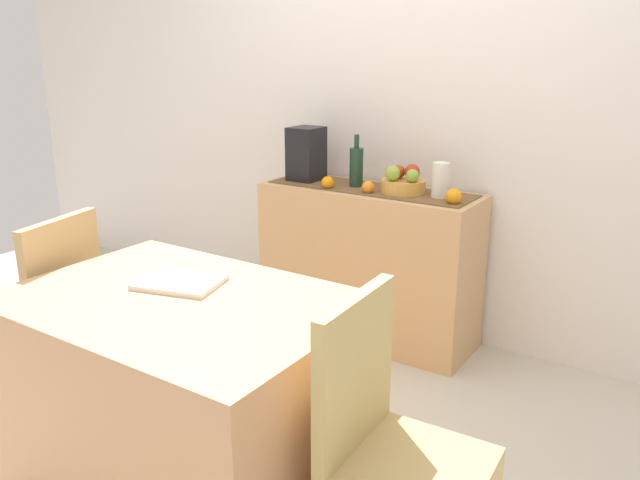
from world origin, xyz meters
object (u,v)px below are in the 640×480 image
(ceramic_vase, at_px, (440,181))
(open_book, at_px, (180,282))
(wine_bottle, at_px, (356,167))
(coffee_maker, at_px, (306,154))
(sideboard_console, at_px, (368,264))
(chair_near_window, at_px, (44,360))
(fruit_bowl, at_px, (403,186))
(dining_table, at_px, (185,397))

(ceramic_vase, relative_size, open_book, 0.63)
(wine_bottle, bearing_deg, coffee_maker, -180.00)
(sideboard_console, height_order, ceramic_vase, ceramic_vase)
(chair_near_window, bearing_deg, sideboard_console, 63.25)
(fruit_bowl, xyz_separation_m, chair_near_window, (-0.93, -1.48, -0.60))
(wine_bottle, height_order, ceramic_vase, wine_bottle)
(wine_bottle, height_order, chair_near_window, wine_bottle)
(ceramic_vase, xyz_separation_m, open_book, (-0.37, -1.39, -0.17))
(coffee_maker, xyz_separation_m, chair_near_window, (-0.34, -1.48, -0.71))
(fruit_bowl, xyz_separation_m, coffee_maker, (-0.60, 0.00, 0.11))
(wine_bottle, distance_m, chair_near_window, 1.75)
(sideboard_console, bearing_deg, wine_bottle, 180.00)
(sideboard_console, distance_m, open_book, 1.43)
(sideboard_console, distance_m, fruit_bowl, 0.49)
(coffee_maker, distance_m, open_book, 1.47)
(coffee_maker, bearing_deg, sideboard_console, 0.00)
(wine_bottle, height_order, dining_table, wine_bottle)
(wine_bottle, relative_size, chair_near_window, 0.31)
(ceramic_vase, distance_m, chair_near_window, 1.97)
(wine_bottle, distance_m, ceramic_vase, 0.48)
(dining_table, xyz_separation_m, chair_near_window, (-0.85, 0.00, -0.10))
(coffee_maker, relative_size, dining_table, 0.25)
(wine_bottle, relative_size, open_book, 1.00)
(wine_bottle, bearing_deg, dining_table, -82.77)
(open_book, distance_m, chair_near_window, 0.91)
(coffee_maker, height_order, open_book, coffee_maker)
(open_book, bearing_deg, sideboard_console, 75.31)
(wine_bottle, xyz_separation_m, coffee_maker, (-0.32, -0.00, 0.04))
(coffee_maker, xyz_separation_m, open_book, (0.42, -1.39, -0.23))
(dining_table, bearing_deg, sideboard_console, 93.99)
(open_book, bearing_deg, fruit_bowl, 67.50)
(ceramic_vase, bearing_deg, sideboard_console, 180.00)
(wine_bottle, height_order, coffee_maker, coffee_maker)
(wine_bottle, distance_m, coffee_maker, 0.32)
(fruit_bowl, height_order, ceramic_vase, ceramic_vase)
(fruit_bowl, bearing_deg, chair_near_window, -122.33)
(wine_bottle, bearing_deg, fruit_bowl, -0.00)
(coffee_maker, bearing_deg, wine_bottle, 0.00)
(ceramic_vase, relative_size, dining_table, 0.15)
(sideboard_console, height_order, coffee_maker, coffee_maker)
(fruit_bowl, bearing_deg, wine_bottle, 180.00)
(fruit_bowl, bearing_deg, coffee_maker, 180.00)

